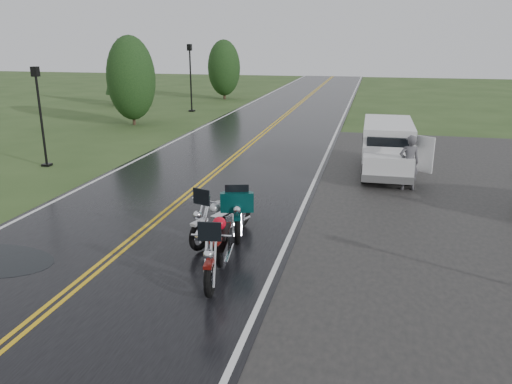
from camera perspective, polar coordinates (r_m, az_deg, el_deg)
ground at (r=12.68m, az=-14.63°, el=-6.07°), size 120.00×120.00×0.00m
road at (r=21.57m, az=-2.39°, el=4.08°), size 8.00×100.00×0.04m
motorcycle_red at (r=9.67m, az=-5.35°, el=-8.24°), size 1.25×2.60×1.47m
motorcycle_teal at (r=12.03m, az=-2.17°, el=-2.96°), size 1.55×2.66×1.48m
motorcycle_silver at (r=11.74m, az=-6.50°, el=-3.61°), size 1.63×2.65×1.47m
van_white at (r=17.73m, az=12.44°, el=3.99°), size 1.88×4.95×1.94m
person_at_van at (r=17.27m, az=17.08°, el=3.13°), size 0.76×0.58×1.85m
lamp_post_near_left at (r=21.33m, az=-23.37°, el=7.87°), size 0.34×0.34×3.92m
lamp_post_far_left at (r=35.54m, az=-7.48°, el=12.80°), size 0.39×0.39×4.61m
tree_left_mid at (r=30.44m, az=-14.02°, el=11.53°), size 2.80×2.80×4.37m
tree_left_far at (r=43.02m, az=-3.66°, el=13.32°), size 2.70×2.70×4.16m
pine_left_far at (r=40.16m, az=-15.30°, el=13.01°), size 2.33×2.33×4.86m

